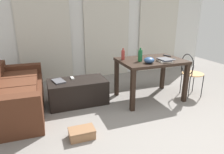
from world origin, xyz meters
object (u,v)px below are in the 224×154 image
object	(u,v)px
couch	(13,95)
wire_chair	(190,70)
book_stack	(165,60)
tv_remote_primary	(72,78)
tv_remote_on_table	(167,56)
bowl	(149,60)
craft_table	(151,65)
scissors	(174,59)
coffee_table	(78,92)
shoebox	(82,133)
bottle_near	(140,56)
magazine	(59,81)
bottle_far	(123,55)

from	to	relation	value
couch	wire_chair	size ratio (longest dim) A/B	2.24
book_stack	tv_remote_primary	size ratio (longest dim) A/B	2.03
couch	tv_remote_on_table	world-z (taller)	tv_remote_on_table
book_stack	bowl	bearing A→B (deg)	-179.10
craft_table	scissors	distance (m)	0.45
couch	tv_remote_on_table	bearing A→B (deg)	-3.75
coffee_table	tv_remote_on_table	xyz separation A→B (m)	(1.76, -0.11, 0.55)
coffee_table	bowl	world-z (taller)	bowl
bowl	tv_remote_on_table	world-z (taller)	bowl
couch	tv_remote_primary	xyz separation A→B (m)	(0.99, 0.05, 0.16)
wire_chair	shoebox	xyz separation A→B (m)	(-2.26, -0.65, -0.45)
craft_table	bottle_near	world-z (taller)	bottle_near
couch	wire_chair	bearing A→B (deg)	-8.91
bottle_near	shoebox	xyz separation A→B (m)	(-1.23, -0.76, -0.80)
coffee_table	scissors	distance (m)	1.86
wire_chair	craft_table	bearing A→B (deg)	168.53
tv_remote_on_table	scissors	distance (m)	0.27
tv_remote_on_table	scissors	world-z (taller)	tv_remote_on_table
bottle_near	magazine	size ratio (longest dim) A/B	0.83
bottle_far	bowl	world-z (taller)	bottle_far
bottle_far	bowl	distance (m)	0.51
wire_chair	magazine	size ratio (longest dim) A/B	2.98
tv_remote_on_table	tv_remote_primary	distance (m)	1.87
craft_table	shoebox	bearing A→B (deg)	-151.34
bottle_near	tv_remote_primary	xyz separation A→B (m)	(-1.13, 0.44, -0.42)
bottle_far	shoebox	world-z (taller)	bottle_far
scissors	magazine	world-z (taller)	scissors
book_stack	magazine	size ratio (longest dim) A/B	1.04
bottle_near	wire_chair	bearing A→B (deg)	-6.02
craft_table	wire_chair	size ratio (longest dim) A/B	1.38
bottle_far	magazine	bearing A→B (deg)	173.59
coffee_table	tv_remote_primary	size ratio (longest dim) A/B	7.07
bowl	book_stack	size ratio (longest dim) A/B	0.60
craft_table	bowl	world-z (taller)	bowl
couch	bottle_far	xyz separation A→B (m)	(1.89, -0.16, 0.56)
couch	book_stack	xyz separation A→B (m)	(2.52, -0.56, 0.50)
bowl	tv_remote_primary	bearing A→B (deg)	153.01
tv_remote_on_table	magazine	bearing A→B (deg)	159.17
wire_chair	tv_remote_on_table	size ratio (longest dim) A/B	5.06
bottle_far	shoebox	xyz separation A→B (m)	(-1.01, -0.99, -0.78)
bottle_near	book_stack	bearing A→B (deg)	-23.22
couch	bottle_far	distance (m)	1.98
shoebox	tv_remote_primary	bearing A→B (deg)	85.11
coffee_table	magazine	bearing A→B (deg)	172.15
bowl	book_stack	distance (m)	0.32
bottle_near	craft_table	bearing A→B (deg)	11.05
coffee_table	craft_table	world-z (taller)	craft_table
scissors	bowl	bearing A→B (deg)	-169.57
coffee_table	craft_table	xyz separation A→B (m)	(1.32, -0.27, 0.43)
scissors	tv_remote_primary	world-z (taller)	scissors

